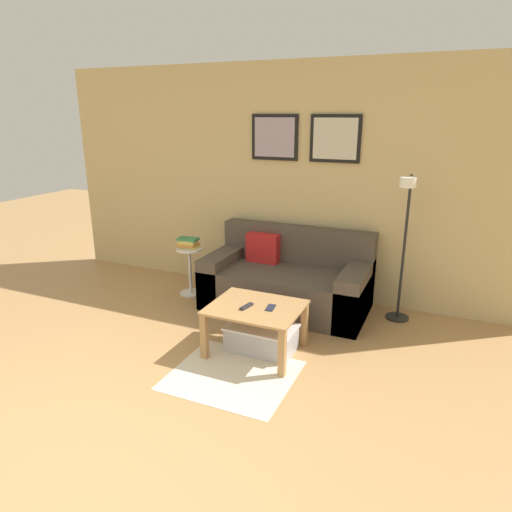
{
  "coord_description": "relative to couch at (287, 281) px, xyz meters",
  "views": [
    {
      "loc": [
        1.82,
        -1.5,
        2.02
      ],
      "look_at": [
        0.33,
        1.9,
        0.85
      ],
      "focal_mm": 32.0,
      "sensor_mm": 36.0,
      "label": 1
    }
  ],
  "objects": [
    {
      "name": "ground_plane",
      "position": [
        -0.28,
        -2.84,
        -0.29
      ],
      "size": [
        16.0,
        16.0,
        0.0
      ],
      "primitive_type": "plane",
      "color": "tan"
    },
    {
      "name": "wall_back",
      "position": [
        -0.27,
        0.46,
        1.0
      ],
      "size": [
        5.6,
        0.09,
        2.55
      ],
      "color": "tan",
      "rests_on": "ground_plane"
    },
    {
      "name": "area_rug",
      "position": [
        0.08,
        -1.48,
        -0.29
      ],
      "size": [
        0.97,
        0.87,
        0.01
      ],
      "primitive_type": "cube",
      "color": "beige",
      "rests_on": "ground_plane"
    },
    {
      "name": "couch",
      "position": [
        0.0,
        0.0,
        0.0
      ],
      "size": [
        1.71,
        0.88,
        0.83
      ],
      "color": "#4C4238",
      "rests_on": "ground_plane"
    },
    {
      "name": "coffee_table",
      "position": [
        0.09,
        -1.04,
        0.06
      ],
      "size": [
        0.78,
        0.64,
        0.43
      ],
      "color": "#AD7F4C",
      "rests_on": "ground_plane"
    },
    {
      "name": "storage_bin",
      "position": [
        0.12,
        -1.0,
        -0.17
      ],
      "size": [
        0.61,
        0.37,
        0.23
      ],
      "color": "#B2B2B7",
      "rests_on": "ground_plane"
    },
    {
      "name": "floor_lamp",
      "position": [
        1.15,
        0.04,
        0.61
      ],
      "size": [
        0.23,
        0.46,
        1.48
      ],
      "color": "black",
      "rests_on": "ground_plane"
    },
    {
      "name": "side_table",
      "position": [
        -1.15,
        -0.11,
        0.04
      ],
      "size": [
        0.3,
        0.3,
        0.55
      ],
      "color": "white",
      "rests_on": "ground_plane"
    },
    {
      "name": "book_stack",
      "position": [
        -1.17,
        -0.1,
        0.32
      ],
      "size": [
        0.25,
        0.18,
        0.12
      ],
      "color": "#D8C666",
      "rests_on": "side_table"
    },
    {
      "name": "remote_control",
      "position": [
        0.03,
        -1.1,
        0.15
      ],
      "size": [
        0.07,
        0.16,
        0.02
      ],
      "primitive_type": "cube",
      "rotation": [
        0.0,
        0.0,
        -0.21
      ],
      "color": "#232328",
      "rests_on": "coffee_table"
    },
    {
      "name": "cell_phone",
      "position": [
        0.22,
        -1.03,
        0.15
      ],
      "size": [
        0.08,
        0.15,
        0.01
      ],
      "primitive_type": "cube",
      "rotation": [
        0.0,
        0.0,
        0.14
      ],
      "color": "#1E2338",
      "rests_on": "coffee_table"
    }
  ]
}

